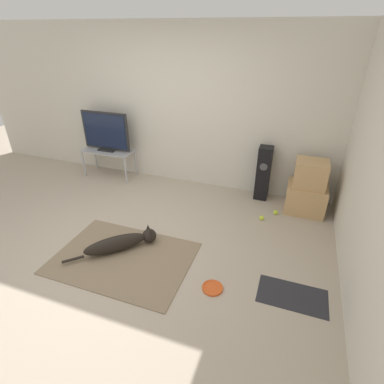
# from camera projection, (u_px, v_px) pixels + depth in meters

# --- Properties ---
(ground_plane) EXTENTS (12.00, 12.00, 0.00)m
(ground_plane) POSITION_uv_depth(u_px,v_px,m) (119.00, 248.00, 3.75)
(ground_plane) COLOR #B2A38E
(wall_back) EXTENTS (8.00, 0.06, 2.55)m
(wall_back) POSITION_uv_depth(u_px,v_px,m) (179.00, 108.00, 4.87)
(wall_back) COLOR beige
(wall_back) RESTS_ON ground_plane
(area_rug) EXTENTS (1.61, 1.14, 0.01)m
(area_rug) POSITION_uv_depth(u_px,v_px,m) (123.00, 258.00, 3.59)
(area_rug) COLOR #847056
(area_rug) RESTS_ON ground_plane
(dog) EXTENTS (0.85, 0.84, 0.23)m
(dog) POSITION_uv_depth(u_px,v_px,m) (122.00, 242.00, 3.68)
(dog) COLOR black
(dog) RESTS_ON area_rug
(frisbee) EXTENTS (0.22, 0.22, 0.03)m
(frisbee) POSITION_uv_depth(u_px,v_px,m) (212.00, 288.00, 3.16)
(frisbee) COLOR #DB511E
(frisbee) RESTS_ON ground_plane
(cardboard_box_lower) EXTENTS (0.56, 0.47, 0.42)m
(cardboard_box_lower) POSITION_uv_depth(u_px,v_px,m) (305.00, 198.00, 4.44)
(cardboard_box_lower) COLOR tan
(cardboard_box_lower) RESTS_ON ground_plane
(cardboard_box_upper) EXTENTS (0.44, 0.37, 0.38)m
(cardboard_box_upper) POSITION_uv_depth(u_px,v_px,m) (311.00, 174.00, 4.24)
(cardboard_box_upper) COLOR tan
(cardboard_box_upper) RESTS_ON cardboard_box_lower
(floor_speaker) EXTENTS (0.21, 0.21, 0.87)m
(floor_speaker) POSITION_uv_depth(u_px,v_px,m) (263.00, 173.00, 4.67)
(floor_speaker) COLOR black
(floor_speaker) RESTS_ON ground_plane
(tv_stand) EXTENTS (0.93, 0.42, 0.50)m
(tv_stand) POSITION_uv_depth(u_px,v_px,m) (109.00, 154.00, 5.41)
(tv_stand) COLOR #A8A8AD
(tv_stand) RESTS_ON ground_plane
(tv) EXTENTS (0.89, 0.20, 0.68)m
(tv) POSITION_uv_depth(u_px,v_px,m) (105.00, 132.00, 5.22)
(tv) COLOR #232326
(tv) RESTS_ON tv_stand
(tennis_ball_by_boxes) EXTENTS (0.07, 0.07, 0.07)m
(tennis_ball_by_boxes) POSITION_uv_depth(u_px,v_px,m) (262.00, 218.00, 4.29)
(tennis_ball_by_boxes) COLOR #C6E033
(tennis_ball_by_boxes) RESTS_ON ground_plane
(tennis_ball_near_speaker) EXTENTS (0.07, 0.07, 0.07)m
(tennis_ball_near_speaker) POSITION_uv_depth(u_px,v_px,m) (276.00, 212.00, 4.42)
(tennis_ball_near_speaker) COLOR #C6E033
(tennis_ball_near_speaker) RESTS_ON ground_plane
(door_mat) EXTENTS (0.70, 0.40, 0.01)m
(door_mat) POSITION_uv_depth(u_px,v_px,m) (292.00, 296.00, 3.08)
(door_mat) COLOR #28282D
(door_mat) RESTS_ON ground_plane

